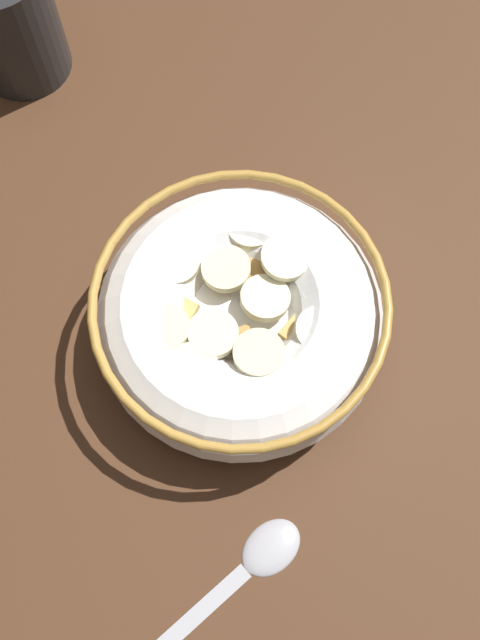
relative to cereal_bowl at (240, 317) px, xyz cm
name	(u,v)px	position (x,y,z in cm)	size (l,w,h in cm)	color
ground_plane	(240,340)	(0.00, 0.01, -4.46)	(113.26, 113.26, 2.00)	#472B19
cereal_bowl	(240,317)	(0.00, 0.00, 0.00)	(18.56, 18.56, 6.38)	white
spoon	(242,573)	(-14.59, 4.93, -3.12)	(7.44, 15.06, 0.80)	#A5A5AD
coffee_mug	(9,19)	(27.48, 8.49, 1.20)	(10.20, 7.19, 9.31)	#262628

